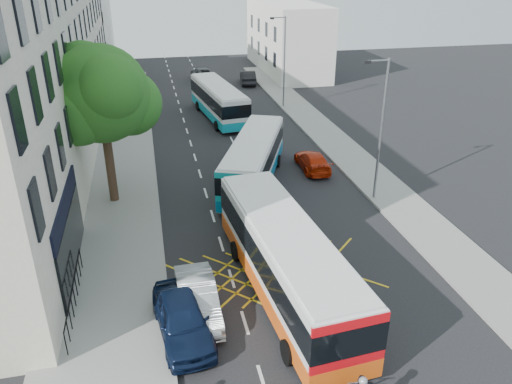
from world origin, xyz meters
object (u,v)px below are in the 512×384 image
bus_near (286,259)px  parked_car_silver (198,299)px  street_tree (100,95)px  lamp_near (380,124)px  parked_car_blue (182,318)px  distant_car_grey (204,75)px  bus_mid (254,160)px  red_hatchback (313,161)px  distant_car_dark (248,77)px  lamp_far (283,57)px  bus_far (219,101)px

bus_near → parked_car_silver: 3.89m
street_tree → lamp_near: bearing=-11.4°
parked_car_blue → distant_car_grey: size_ratio=0.94×
bus_mid → red_hatchback: bus_mid is taller
bus_near → red_hatchback: bearing=61.9°
street_tree → distant_car_dark: size_ratio=1.99×
parked_car_blue → distant_car_dark: size_ratio=1.02×
lamp_far → bus_near: lamp_far is taller
lamp_near → bus_mid: (-6.24, 3.93, -3.11)m
red_hatchback → bus_near: bearing=68.2°
bus_mid → bus_far: bus_far is taller
lamp_near → lamp_far: 20.00m
bus_near → distant_car_dark: bus_near is taller
bus_near → bus_far: size_ratio=1.09×
bus_mid → distant_car_dark: size_ratio=2.34×
red_hatchback → bus_mid: bearing=16.9°
street_tree → red_hatchback: street_tree is taller
bus_mid → red_hatchback: size_ratio=2.49×
distant_car_grey → distant_car_dark: 5.17m
bus_mid → lamp_near: bearing=-9.8°
lamp_near → red_hatchback: size_ratio=1.93×
bus_far → distant_car_grey: size_ratio=2.21×
lamp_near → bus_near: 10.92m
parked_car_blue → lamp_near: bearing=30.9°
street_tree → bus_far: size_ratio=0.83×
lamp_far → parked_car_blue: 31.68m
parked_car_silver → lamp_far: bearing=67.2°
bus_near → parked_car_blue: bearing=-164.5°
lamp_near → distant_car_dark: 30.37m
street_tree → bus_near: street_tree is taller
bus_far → street_tree: bearing=-126.7°
lamp_far → red_hatchback: bearing=-97.5°
lamp_near → bus_near: lamp_near is taller
lamp_near → bus_mid: lamp_near is taller
lamp_far → red_hatchback: size_ratio=1.93×
lamp_far → parked_car_blue: lamp_far is taller
red_hatchback → distant_car_grey: bearing=-80.6°
parked_car_silver → bus_near: bearing=6.7°
street_tree → bus_near: size_ratio=0.76×
lamp_far → distant_car_dark: (-1.21, 10.09, -3.89)m
lamp_far → distant_car_grey: bearing=115.0°
lamp_near → bus_mid: size_ratio=0.77×
street_tree → lamp_far: 22.57m
bus_far → parked_car_blue: bearing=-109.0°
parked_car_blue → parked_car_silver: size_ratio=1.05×
street_tree → parked_car_silver: size_ratio=2.06×
lamp_far → distant_car_grey: 14.30m
street_tree → bus_far: street_tree is taller
bus_mid → red_hatchback: 4.53m
lamp_far → distant_car_dark: bearing=96.8°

